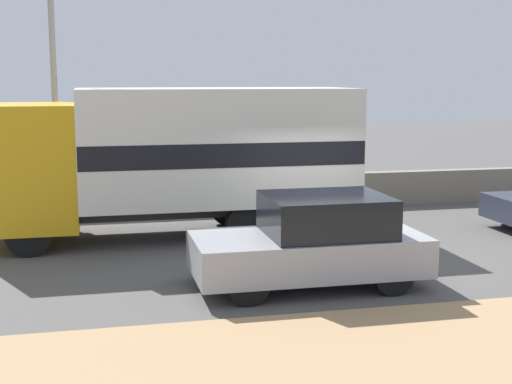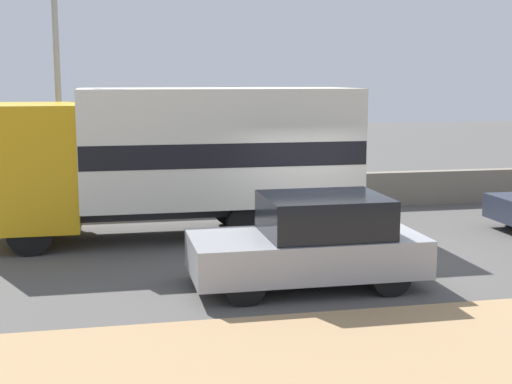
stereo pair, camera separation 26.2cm
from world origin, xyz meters
TOP-DOWN VIEW (x-y plane):
  - ground_plane at (0.00, 0.00)m, footprint 80.00×80.00m
  - stone_wall_backdrop at (0.00, 5.76)m, footprint 60.00×0.35m
  - street_lamp at (-5.08, 4.95)m, footprint 0.56×0.28m
  - box_truck at (-2.42, 3.05)m, footprint 7.90×2.62m
  - car_hatchback at (-0.69, -1.21)m, footprint 3.87×1.84m

SIDE VIEW (x-z plane):
  - ground_plane at x=0.00m, z-range 0.00..0.00m
  - stone_wall_backdrop at x=0.00m, z-range 0.00..0.92m
  - car_hatchback at x=-0.69m, z-range -0.01..1.53m
  - box_truck at x=-2.42m, z-range 0.23..3.49m
  - street_lamp at x=-5.08m, z-range 0.54..6.68m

